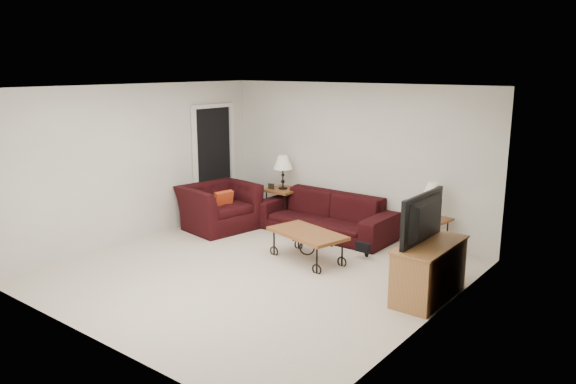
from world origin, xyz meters
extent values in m
plane|color=beige|center=(0.00, 0.00, 0.00)|extent=(5.00, 5.00, 0.00)
cube|color=white|center=(0.00, 2.50, 1.25)|extent=(5.00, 0.02, 2.50)
cube|color=white|center=(0.00, -2.50, 1.25)|extent=(5.00, 0.02, 2.50)
cube|color=white|center=(-2.50, 0.00, 1.25)|extent=(0.02, 5.00, 2.50)
cube|color=white|center=(2.50, 0.00, 1.25)|extent=(0.02, 5.00, 2.50)
plane|color=white|center=(0.00, 0.00, 2.50)|extent=(5.00, 5.00, 0.00)
cube|color=black|center=(-2.47, 1.65, 1.02)|extent=(0.08, 0.94, 2.04)
imported|color=black|center=(-0.24, 2.02, 0.34)|extent=(2.35, 0.92, 0.69)
cube|color=brown|center=(-1.28, 2.20, 0.30)|extent=(0.57, 0.57, 0.61)
cube|color=brown|center=(1.55, 2.20, 0.27)|extent=(0.56, 0.56, 0.54)
cube|color=black|center=(-1.43, 2.05, 0.66)|extent=(0.12, 0.04, 0.10)
cube|color=black|center=(1.70, 2.05, 0.59)|extent=(0.11, 0.05, 0.09)
cube|color=brown|center=(0.28, 0.79, 0.22)|extent=(1.27, 0.88, 0.43)
imported|color=black|center=(-1.88, 1.17, 0.39)|extent=(1.22, 1.34, 0.77)
cube|color=#C44219|center=(-1.73, 1.12, 0.52)|extent=(0.15, 0.36, 0.35)
cube|color=olive|center=(2.23, 0.62, 0.35)|extent=(0.48, 1.16, 0.70)
imported|color=black|center=(2.21, 0.62, 1.00)|extent=(0.14, 1.04, 0.60)
ellipsoid|color=black|center=(0.90, 1.45, 0.22)|extent=(0.39, 0.32, 0.45)
camera|label=1|loc=(4.76, -5.41, 2.78)|focal=34.48mm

